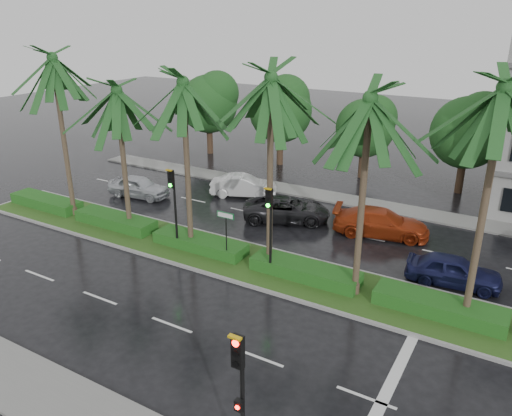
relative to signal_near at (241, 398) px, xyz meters
The scene contains 17 objects.
ground 11.42m from the signal_near, 122.58° to the left, with size 120.00×120.00×0.00m, color black.
near_sidewalk 6.53m from the signal_near, behind, with size 40.00×2.40×0.12m, color slate.
far_sidewalk 22.35m from the signal_near, 105.67° to the left, with size 40.00×2.00×0.12m, color slate.
median 12.24m from the signal_near, 120.00° to the left, with size 36.00×4.00×0.15m.
hedge 12.17m from the signal_near, 120.00° to the left, with size 35.20×1.40×0.60m.
lane_markings 9.76m from the signal_near, 108.30° to the left, with size 34.00×13.06×0.01m.
palm_row 13.87m from the signal_near, 124.86° to the left, with size 26.30×4.20×10.00m.
signal_near is the anchor object (origin of this frame).
signal_median_left 13.93m from the signal_near, 135.91° to the left, with size 0.34×0.42×4.36m.
signal_median_right 10.69m from the signal_near, 114.91° to the left, with size 0.34×0.42×4.36m.
street_sign 12.11m from the signal_near, 125.34° to the left, with size 0.95×0.09×2.60m.
bg_trees 27.66m from the signal_near, 102.00° to the left, with size 33.09×5.21×7.52m.
car_silver 23.15m from the signal_near, 139.30° to the left, with size 4.25×1.71×1.45m, color silver.
car_white 22.07m from the signal_near, 121.52° to the left, with size 4.41×1.54×1.45m, color silver.
car_darkgrey 17.89m from the signal_near, 113.16° to the left, with size 5.13×2.36×1.43m, color #242326.
car_red 17.25m from the signal_near, 95.01° to the left, with size 5.23×2.12×1.52m, color #9F3011.
car_blue 13.84m from the signal_near, 77.37° to the left, with size 4.16×1.67×1.42m, color #161944.
Camera 1 is at (11.37, -17.81, 11.51)m, focal length 35.00 mm.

